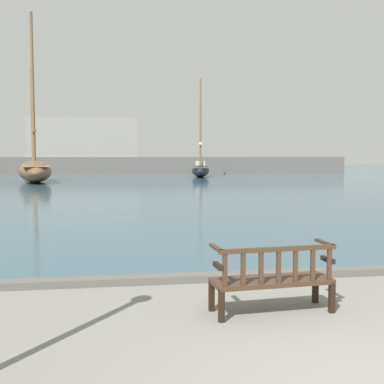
# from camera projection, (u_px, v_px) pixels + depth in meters

# --- Properties ---
(harbor_water) EXTENTS (100.00, 80.00, 0.08)m
(harbor_water) POSITION_uv_depth(u_px,v_px,m) (142.00, 175.00, 47.69)
(harbor_water) COLOR #385666
(harbor_water) RESTS_ON ground
(quay_edge_kerb) EXTENTS (40.00, 0.30, 0.12)m
(quay_edge_kerb) POSITION_uv_depth(u_px,v_px,m) (254.00, 275.00, 8.12)
(quay_edge_kerb) COLOR #5B5954
(quay_edge_kerb) RESTS_ON ground
(park_bench) EXTENTS (1.64, 0.66, 0.92)m
(park_bench) POSITION_uv_depth(u_px,v_px,m) (273.00, 278.00, 6.35)
(park_bench) COLOR black
(park_bench) RESTS_ON ground
(sailboat_nearest_starboard) EXTENTS (2.59, 7.06, 8.78)m
(sailboat_nearest_starboard) POSITION_uv_depth(u_px,v_px,m) (200.00, 168.00, 43.36)
(sailboat_nearest_starboard) COLOR black
(sailboat_nearest_starboard) RESTS_ON harbor_water
(sailboat_mid_port) EXTENTS (3.91, 10.33, 12.33)m
(sailboat_mid_port) POSITION_uv_depth(u_px,v_px,m) (35.00, 169.00, 35.48)
(sailboat_mid_port) COLOR brown
(sailboat_mid_port) RESTS_ON harbor_water
(far_breakwater) EXTENTS (44.19, 2.40, 5.81)m
(far_breakwater) POSITION_uv_depth(u_px,v_px,m) (123.00, 157.00, 49.87)
(far_breakwater) COLOR #66605B
(far_breakwater) RESTS_ON ground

